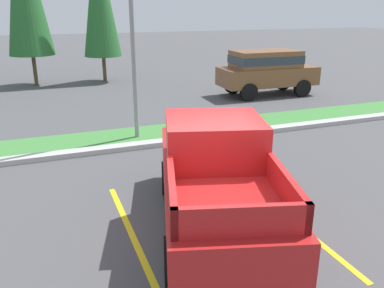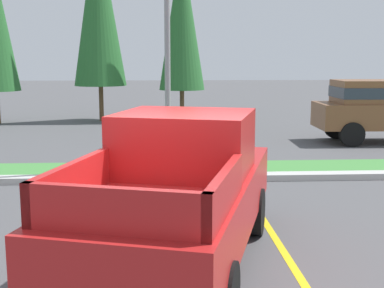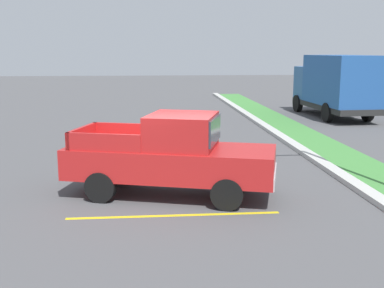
{
  "view_description": "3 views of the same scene",
  "coord_description": "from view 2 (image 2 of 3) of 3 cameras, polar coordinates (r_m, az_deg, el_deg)",
  "views": [
    {
      "loc": [
        -2.75,
        -6.18,
        4.04
      ],
      "look_at": [
        0.12,
        1.31,
        1.27
      ],
      "focal_mm": 37.45,
      "sensor_mm": 36.0,
      "label": 1
    },
    {
      "loc": [
        -0.14,
        -6.76,
        2.83
      ],
      "look_at": [
        0.38,
        2.26,
        1.33
      ],
      "focal_mm": 48.48,
      "sensor_mm": 36.0,
      "label": 2
    },
    {
      "loc": [
        11.9,
        -0.54,
        3.65
      ],
      "look_at": [
        -0.7,
        0.6,
        1.18
      ],
      "focal_mm": 44.94,
      "sensor_mm": 36.0,
      "label": 3
    }
  ],
  "objects": [
    {
      "name": "cypress_tree_right_inner",
      "position": [
        23.59,
        -1.14,
        13.82
      ],
      "size": [
        2.04,
        2.04,
        7.86
      ],
      "color": "brown",
      "rests_on": "ground"
    },
    {
      "name": "parking_line_far",
      "position": [
        7.53,
        10.85,
        -12.79
      ],
      "size": [
        0.12,
        4.8,
        0.01
      ],
      "primitive_type": "cube",
      "color": "yellow",
      "rests_on": "ground"
    },
    {
      "name": "parking_line_near",
      "position": [
        7.43,
        -13.69,
        -13.18
      ],
      "size": [
        0.12,
        4.8,
        0.01
      ],
      "primitive_type": "cube",
      "color": "yellow",
      "rests_on": "ground"
    },
    {
      "name": "grass_median",
      "position": [
        13.17,
        -2.59,
        -2.84
      ],
      "size": [
        56.0,
        1.8,
        0.06
      ],
      "primitive_type": "cube",
      "color": "#42843D",
      "rests_on": "ground"
    },
    {
      "name": "street_light",
      "position": [
        12.57,
        -2.75,
        15.04
      ],
      "size": [
        0.24,
        1.49,
        7.01
      ],
      "color": "gray",
      "rests_on": "ground"
    },
    {
      "name": "pickup_truck_main",
      "position": [
        7.03,
        -1.26,
        -5.31
      ],
      "size": [
        3.28,
        5.54,
        2.1
      ],
      "color": "black",
      "rests_on": "ground"
    },
    {
      "name": "ground_plane",
      "position": [
        7.33,
        -1.97,
        -13.26
      ],
      "size": [
        120.0,
        120.0,
        0.0
      ],
      "primitive_type": "plane",
      "color": "#4C4C4F"
    },
    {
      "name": "cypress_tree_center",
      "position": [
        23.92,
        -10.26,
        15.12
      ],
      "size": [
        2.32,
        2.32,
        8.92
      ],
      "color": "brown",
      "rests_on": "ground"
    },
    {
      "name": "suv_distant",
      "position": [
        18.62,
        20.37,
        3.95
      ],
      "size": [
        4.65,
        2.06,
        2.1
      ],
      "color": "black",
      "rests_on": "ground"
    },
    {
      "name": "curb_strip",
      "position": [
        12.08,
        -2.53,
        -3.74
      ],
      "size": [
        56.0,
        0.4,
        0.15
      ],
      "primitive_type": "cube",
      "color": "#B2B2AD",
      "rests_on": "ground"
    }
  ]
}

